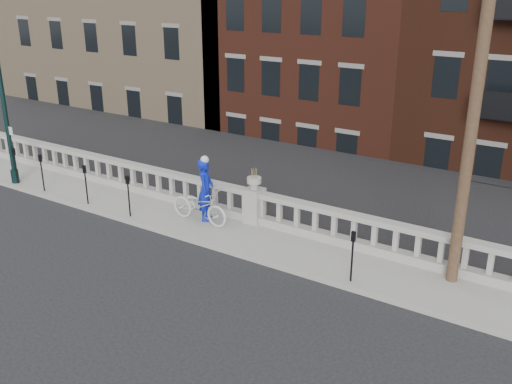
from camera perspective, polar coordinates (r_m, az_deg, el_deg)
ground at (r=15.13m, az=-8.53°, el=-8.46°), size 120.00×120.00×0.00m
sidewalk at (r=17.19m, az=-1.93°, el=-4.27°), size 32.00×2.20×0.15m
balustrade at (r=17.68m, az=-0.18°, el=-1.53°), size 28.00×0.34×1.03m
planter_pedestal at (r=17.61m, az=-0.18°, el=-0.96°), size 0.55×0.55×1.76m
lower_level at (r=34.18m, az=18.95°, el=11.58°), size 80.00×44.00×20.80m
utility_pole at (r=13.79m, az=21.38°, el=10.64°), size 1.60×0.28×10.00m
streetlight_pole at (r=22.58m, az=-23.59°, el=5.83°), size 0.40×0.28×5.20m
parking_meter_a at (r=22.76m, az=-22.94°, el=2.82°), size 0.10×0.09×1.36m
parking_meter_b at (r=21.57m, az=-20.66°, el=2.22°), size 0.10×0.09×1.36m
parking_meter_c at (r=19.83m, az=-16.68°, el=1.14°), size 0.10×0.09×1.36m
parking_meter_d at (r=18.43m, az=-12.65°, el=0.06°), size 0.10×0.09×1.36m
parking_meter_e at (r=14.32m, az=9.63°, el=-5.81°), size 0.10×0.09×1.36m
bicycle at (r=17.75m, az=-5.67°, el=-1.35°), size 2.10×0.77×1.09m
cyclist at (r=17.77m, az=-5.06°, el=0.23°), size 0.73×0.86×1.98m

